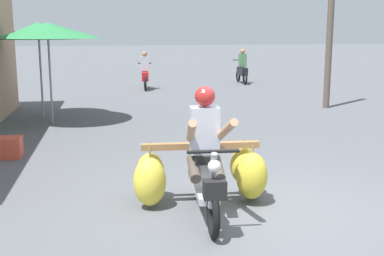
# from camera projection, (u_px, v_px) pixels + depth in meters

# --- Properties ---
(ground_plane) EXTENTS (120.00, 120.00, 0.00)m
(ground_plane) POSITION_uv_depth(u_px,v_px,m) (266.00, 212.00, 6.22)
(ground_plane) COLOR #56595E
(motorbike_main_loaded) EXTENTS (1.79, 1.85, 1.58)m
(motorbike_main_loaded) POSITION_uv_depth(u_px,v_px,m) (208.00, 170.00, 6.32)
(motorbike_main_loaded) COLOR black
(motorbike_main_loaded) RESTS_ON ground
(motorbike_distant_ahead_left) EXTENTS (0.50, 1.62, 1.40)m
(motorbike_distant_ahead_left) POSITION_uv_depth(u_px,v_px,m) (242.00, 70.00, 20.43)
(motorbike_distant_ahead_left) COLOR black
(motorbike_distant_ahead_left) RESTS_ON ground
(motorbike_distant_ahead_right) EXTENTS (0.50, 1.62, 1.40)m
(motorbike_distant_ahead_right) POSITION_uv_depth(u_px,v_px,m) (145.00, 74.00, 18.47)
(motorbike_distant_ahead_right) COLOR black
(motorbike_distant_ahead_right) RESTS_ON ground
(market_umbrella_near_shop) EXTENTS (2.04, 2.04, 2.37)m
(market_umbrella_near_shop) POSITION_uv_depth(u_px,v_px,m) (38.00, 31.00, 12.25)
(market_umbrella_near_shop) COLOR #99999E
(market_umbrella_near_shop) RESTS_ON ground
(market_umbrella_further_along) EXTENTS (2.39, 2.39, 2.36)m
(market_umbrella_further_along) POSITION_uv_depth(u_px,v_px,m) (48.00, 30.00, 11.58)
(market_umbrella_further_along) COLOR #99999E
(market_umbrella_further_along) RESTS_ON ground
(produce_crate) EXTENTS (0.56, 0.40, 0.36)m
(produce_crate) POSITION_uv_depth(u_px,v_px,m) (5.00, 148.00, 8.81)
(produce_crate) COLOR #CC4C38
(produce_crate) RESTS_ON ground
(utility_pole) EXTENTS (0.18, 0.18, 5.43)m
(utility_pole) POSITION_uv_depth(u_px,v_px,m) (331.00, 10.00, 13.80)
(utility_pole) COLOR brown
(utility_pole) RESTS_ON ground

